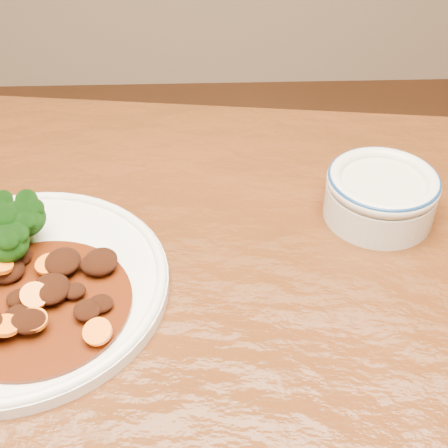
{
  "coord_description": "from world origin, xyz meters",
  "views": [
    {
      "loc": [
        -0.01,
        -0.36,
        1.2
      ],
      "look_at": [
        0.01,
        0.16,
        0.77
      ],
      "focal_mm": 50.0,
      "sensor_mm": 36.0,
      "label": 1
    }
  ],
  "objects": [
    {
      "name": "dining_table",
      "position": [
        0.0,
        0.0,
        0.67
      ],
      "size": [
        1.6,
        1.09,
        0.75
      ],
      "rotation": [
        0.0,
        0.0,
        -0.13
      ],
      "color": "#4F230D",
      "rests_on": "ground"
    },
    {
      "name": "dinner_plate",
      "position": [
        -0.19,
        0.08,
        0.76
      ],
      "size": [
        0.29,
        0.29,
        0.02
      ],
      "rotation": [
        0.0,
        0.0,
        -0.2
      ],
      "color": "white",
      "rests_on": "dining_table"
    },
    {
      "name": "mince_stew",
      "position": [
        -0.18,
        0.05,
        0.77
      ],
      "size": [
        0.18,
        0.18,
        0.03
      ],
      "color": "#4E1C08",
      "rests_on": "dinner_plate"
    },
    {
      "name": "dip_bowl",
      "position": [
        0.19,
        0.19,
        0.78
      ],
      "size": [
        0.12,
        0.12,
        0.06
      ],
      "rotation": [
        0.0,
        0.0,
        0.27
      ],
      "color": "beige",
      "rests_on": "dining_table"
    }
  ]
}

